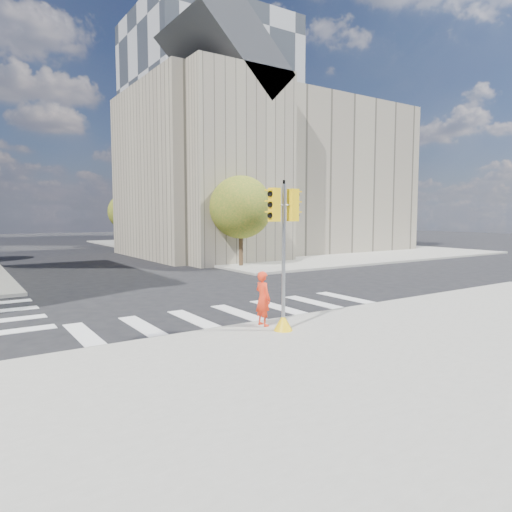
# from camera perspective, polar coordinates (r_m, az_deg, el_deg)

# --- Properties ---
(ground) EXTENTS (160.00, 160.00, 0.00)m
(ground) POSITION_cam_1_polar(r_m,az_deg,el_deg) (18.50, -5.32, -5.93)
(ground) COLOR black
(ground) RESTS_ON ground
(sidewalk_near) EXTENTS (30.00, 14.00, 0.15)m
(sidewalk_near) POSITION_cam_1_polar(r_m,az_deg,el_deg) (10.54, 25.52, -14.66)
(sidewalk_near) COLOR gray
(sidewalk_near) RESTS_ON ground
(sidewalk_far_right) EXTENTS (28.00, 40.00, 0.15)m
(sidewalk_far_right) POSITION_cam_1_polar(r_m,az_deg,el_deg) (50.92, 0.58, 1.26)
(sidewalk_far_right) COLOR gray
(sidewalk_far_right) RESTS_ON ground
(civic_building) EXTENTS (26.00, 16.00, 19.39)m
(civic_building) POSITION_cam_1_polar(r_m,az_deg,el_deg) (42.80, 0.90, 10.15)
(civic_building) COLOR gray
(civic_building) RESTS_ON ground
(office_tower) EXTENTS (20.00, 18.00, 30.00)m
(office_tower) POSITION_cam_1_polar(r_m,az_deg,el_deg) (66.56, -5.97, 15.06)
(office_tower) COLOR #9EA0A3
(office_tower) RESTS_ON ground
(tree_re_near) EXTENTS (4.20, 4.20, 6.16)m
(tree_re_near) POSITION_cam_1_polar(r_m,az_deg,el_deg) (30.58, -1.91, 6.11)
(tree_re_near) COLOR #382616
(tree_re_near) RESTS_ON ground
(tree_re_mid) EXTENTS (4.60, 4.60, 6.66)m
(tree_re_mid) POSITION_cam_1_polar(r_m,az_deg,el_deg) (41.27, -10.77, 6.20)
(tree_re_mid) COLOR #382616
(tree_re_mid) RESTS_ON ground
(tree_re_far) EXTENTS (4.00, 4.00, 5.88)m
(tree_re_far) POSITION_cam_1_polar(r_m,az_deg,el_deg) (52.52, -15.89, 5.33)
(tree_re_far) COLOR #382616
(tree_re_far) RESTS_ON ground
(lamp_near) EXTENTS (0.35, 0.18, 8.11)m
(lamp_near) POSITION_cam_1_polar(r_m,az_deg,el_deg) (34.29, -4.74, 6.87)
(lamp_near) COLOR black
(lamp_near) RESTS_ON sidewalk_far_right
(lamp_far) EXTENTS (0.35, 0.18, 8.11)m
(lamp_far) POSITION_cam_1_polar(r_m,az_deg,el_deg) (47.03, -13.08, 6.30)
(lamp_far) COLOR black
(lamp_far) RESTS_ON sidewalk_far_right
(traffic_signal) EXTENTS (1.08, 0.56, 4.40)m
(traffic_signal) POSITION_cam_1_polar(r_m,az_deg,el_deg) (13.34, 3.46, -1.51)
(traffic_signal) COLOR yellow
(traffic_signal) RESTS_ON sidewalk_near
(photographer) EXTENTS (0.44, 0.64, 1.69)m
(photographer) POSITION_cam_1_polar(r_m,az_deg,el_deg) (14.07, 0.87, -5.33)
(photographer) COLOR red
(photographer) RESTS_ON sidewalk_near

